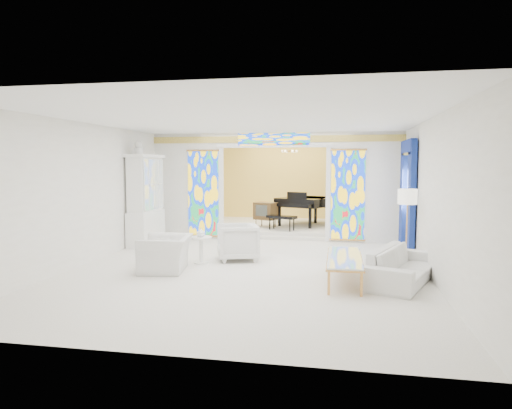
% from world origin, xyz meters
% --- Properties ---
extents(floor, '(12.00, 12.00, 0.00)m').
position_xyz_m(floor, '(0.00, 0.00, 0.00)').
color(floor, white).
rests_on(floor, ground).
extents(ceiling, '(7.00, 12.00, 0.02)m').
position_xyz_m(ceiling, '(0.00, 0.00, 3.00)').
color(ceiling, white).
rests_on(ceiling, wall_back).
extents(wall_back, '(7.00, 0.02, 3.00)m').
position_xyz_m(wall_back, '(0.00, 6.00, 1.50)').
color(wall_back, white).
rests_on(wall_back, floor).
extents(wall_front, '(7.00, 0.02, 3.00)m').
position_xyz_m(wall_front, '(0.00, -6.00, 1.50)').
color(wall_front, white).
rests_on(wall_front, floor).
extents(wall_left, '(0.02, 12.00, 3.00)m').
position_xyz_m(wall_left, '(-3.50, 0.00, 1.50)').
color(wall_left, white).
rests_on(wall_left, floor).
extents(wall_right, '(0.02, 12.00, 3.00)m').
position_xyz_m(wall_right, '(3.50, 0.00, 1.50)').
color(wall_right, white).
rests_on(wall_right, floor).
extents(partition_wall, '(7.00, 0.22, 3.00)m').
position_xyz_m(partition_wall, '(0.00, 2.00, 1.65)').
color(partition_wall, white).
rests_on(partition_wall, floor).
extents(stained_glass_left, '(0.90, 0.04, 2.40)m').
position_xyz_m(stained_glass_left, '(-2.03, 1.89, 1.30)').
color(stained_glass_left, gold).
rests_on(stained_glass_left, partition_wall).
extents(stained_glass_right, '(0.90, 0.04, 2.40)m').
position_xyz_m(stained_glass_right, '(2.03, 1.89, 1.30)').
color(stained_glass_right, gold).
rests_on(stained_glass_right, partition_wall).
extents(stained_glass_transom, '(2.00, 0.04, 0.34)m').
position_xyz_m(stained_glass_transom, '(0.00, 1.89, 2.82)').
color(stained_glass_transom, gold).
rests_on(stained_glass_transom, partition_wall).
extents(alcove_platform, '(6.80, 3.80, 0.18)m').
position_xyz_m(alcove_platform, '(0.00, 4.10, 0.09)').
color(alcove_platform, white).
rests_on(alcove_platform, floor).
extents(gold_curtain_back, '(6.70, 0.10, 2.90)m').
position_xyz_m(gold_curtain_back, '(0.00, 5.88, 1.50)').
color(gold_curtain_back, '#E9C251').
rests_on(gold_curtain_back, wall_back).
extents(chandelier, '(0.48, 0.48, 0.30)m').
position_xyz_m(chandelier, '(0.20, 4.00, 2.55)').
color(chandelier, '#C78B45').
rests_on(chandelier, ceiling).
extents(blue_drapes, '(0.14, 1.85, 2.65)m').
position_xyz_m(blue_drapes, '(3.40, 0.70, 1.58)').
color(blue_drapes, navy).
rests_on(blue_drapes, wall_right).
extents(china_cabinet, '(0.56, 1.46, 2.72)m').
position_xyz_m(china_cabinet, '(-3.22, 0.60, 1.17)').
color(china_cabinet, white).
rests_on(china_cabinet, floor).
extents(armchair_left, '(1.10, 1.21, 0.70)m').
position_xyz_m(armchair_left, '(-1.57, -2.15, 0.35)').
color(armchair_left, white).
rests_on(armchair_left, floor).
extents(armchair_right, '(1.11, 1.10, 0.81)m').
position_xyz_m(armchair_right, '(-0.41, -0.85, 0.40)').
color(armchair_right, white).
rests_on(armchair_right, floor).
extents(sofa, '(1.56, 2.29, 0.62)m').
position_xyz_m(sofa, '(2.95, -2.23, 0.31)').
color(sofa, silver).
rests_on(sofa, floor).
extents(side_table, '(0.53, 0.53, 0.58)m').
position_xyz_m(side_table, '(-1.10, -1.35, 0.38)').
color(side_table, white).
rests_on(side_table, floor).
extents(vase, '(0.22, 0.22, 0.19)m').
position_xyz_m(vase, '(-1.10, -1.35, 0.68)').
color(vase, silver).
rests_on(vase, side_table).
extents(coffee_table, '(0.64, 2.03, 0.45)m').
position_xyz_m(coffee_table, '(1.92, -2.32, 0.42)').
color(coffee_table, white).
rests_on(coffee_table, floor).
extents(floor_lamp, '(0.50, 0.50, 1.62)m').
position_xyz_m(floor_lamp, '(3.20, -0.81, 1.38)').
color(floor_lamp, '#C78B45').
rests_on(floor_lamp, floor).
extents(grand_piano, '(2.38, 2.81, 1.08)m').
position_xyz_m(grand_piano, '(0.86, 4.09, 0.91)').
color(grand_piano, black).
rests_on(grand_piano, alcove_platform).
extents(tv_console, '(0.78, 0.68, 0.76)m').
position_xyz_m(tv_console, '(-0.46, 3.31, 0.68)').
color(tv_console, brown).
rests_on(tv_console, alcove_platform).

